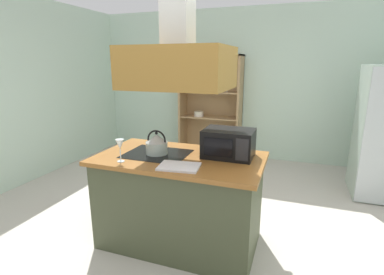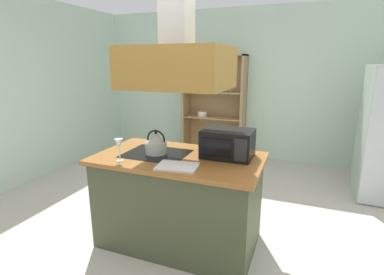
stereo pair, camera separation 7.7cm
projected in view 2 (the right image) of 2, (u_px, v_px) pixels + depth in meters
ground_plane at (200, 242)px, 2.96m from camera, size 7.80×7.80×0.00m
wall_back at (256, 85)px, 5.33m from camera, size 6.00×0.12×2.70m
kitchen_island at (179, 200)px, 2.87m from camera, size 1.57×0.90×0.90m
range_hood at (177, 56)px, 2.53m from camera, size 0.90×0.70×1.17m
dish_cabinet at (214, 113)px, 5.52m from camera, size 1.14×0.40×1.90m
kettle at (156, 144)px, 2.82m from camera, size 0.21×0.21×0.23m
cutting_board at (177, 166)px, 2.47m from camera, size 0.37×0.28×0.02m
microwave at (228, 143)px, 2.72m from camera, size 0.46×0.35×0.26m
wine_glass_on_counter at (119, 145)px, 2.60m from camera, size 0.08×0.08×0.21m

